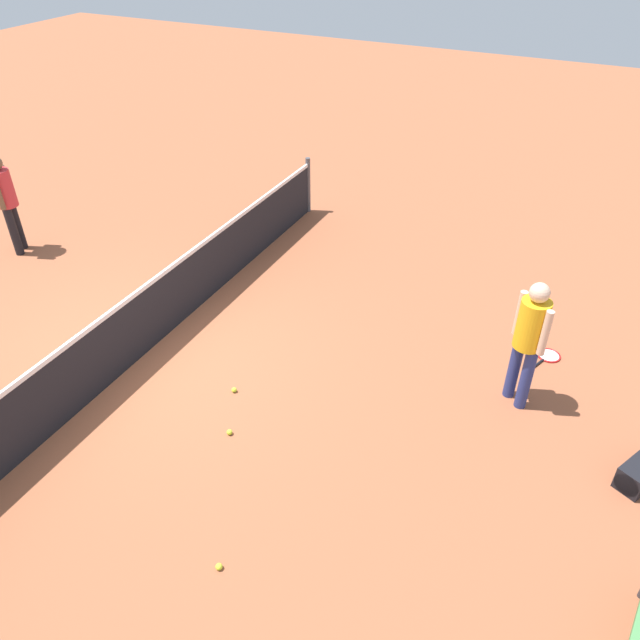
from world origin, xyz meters
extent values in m
plane|color=#9E5638|center=(0.00, 0.00, 0.00)|extent=(40.00, 40.00, 0.00)
cylinder|color=#4C4C51|center=(5.00, 0.00, 0.54)|extent=(0.09, 0.09, 1.07)
cube|color=black|center=(0.00, 0.00, 0.46)|extent=(10.00, 0.02, 0.91)
cube|color=white|center=(0.00, 0.00, 0.94)|extent=(10.00, 0.04, 0.06)
cylinder|color=navy|center=(1.36, -4.64, 0.42)|extent=(0.20, 0.20, 0.85)
cylinder|color=navy|center=(1.22, -4.81, 0.42)|extent=(0.20, 0.20, 0.85)
cylinder|color=yellow|center=(1.29, -4.72, 1.16)|extent=(0.48, 0.48, 0.62)
cylinder|color=beige|center=(1.43, -4.56, 1.18)|extent=(0.13, 0.13, 0.58)
cylinder|color=beige|center=(1.15, -4.89, 1.18)|extent=(0.13, 0.13, 0.58)
sphere|color=beige|center=(1.29, -4.72, 1.58)|extent=(0.32, 0.32, 0.23)
cylinder|color=black|center=(1.31, 3.71, 0.42)|extent=(0.19, 0.19, 0.85)
cylinder|color=black|center=(1.49, 3.83, 0.42)|extent=(0.19, 0.19, 0.85)
cylinder|color=red|center=(1.40, 3.77, 1.16)|extent=(0.47, 0.47, 0.62)
cylinder|color=brown|center=(1.58, 3.89, 1.18)|extent=(0.12, 0.12, 0.58)
torus|color=red|center=(2.38, -4.97, 0.01)|extent=(0.41, 0.41, 0.02)
cylinder|color=silver|center=(2.38, -4.97, 0.01)|extent=(0.35, 0.35, 0.00)
cylinder|color=black|center=(2.11, -4.87, 0.02)|extent=(0.27, 0.13, 0.03)
sphere|color=#C6E033|center=(-0.74, -1.86, 0.03)|extent=(0.07, 0.07, 0.07)
sphere|color=#C6E033|center=(-0.10, -1.52, 0.03)|extent=(0.07, 0.07, 0.07)
sphere|color=#C6E033|center=(-2.26, -2.72, 0.03)|extent=(0.07, 0.07, 0.07)
cylinder|color=black|center=(0.37, -6.08, 0.14)|extent=(0.21, 0.28, 0.27)
camera|label=1|loc=(-4.89, -5.04, 5.27)|focal=34.83mm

